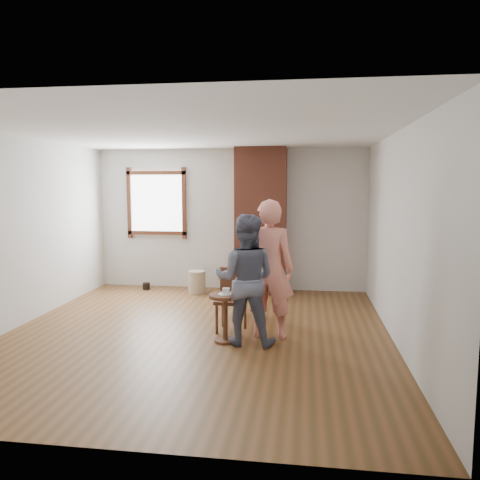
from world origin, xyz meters
name	(u,v)px	position (x,y,z in m)	size (l,w,h in m)	color
ground	(197,333)	(0.00, 0.00, 0.00)	(5.50, 5.50, 0.00)	brown
room_shell	(202,194)	(-0.06, 0.61, 1.81)	(5.04, 5.52, 2.62)	silver
brick_chimney	(261,221)	(0.60, 2.50, 1.30)	(0.90, 0.50, 2.60)	brown
stoneware_crock	(197,282)	(-0.53, 2.28, 0.20)	(0.31, 0.31, 0.40)	tan
dark_pot	(146,286)	(-1.53, 2.40, 0.07)	(0.13, 0.13, 0.13)	black
dining_chair_left	(252,287)	(0.63, 0.85, 0.45)	(0.45, 0.45, 0.80)	#5A301B
dining_chair_right	(232,296)	(0.44, 0.22, 0.47)	(0.42, 0.42, 0.83)	#5A301B
side_table	(225,310)	(0.42, -0.27, 0.40)	(0.40, 0.40, 0.60)	#5A301B
cake_plate	(225,294)	(0.42, -0.27, 0.60)	(0.18, 0.18, 0.01)	white
cake_slice	(226,291)	(0.43, -0.27, 0.64)	(0.08, 0.07, 0.06)	white
man	(245,279)	(0.67, -0.28, 0.80)	(0.77, 0.60, 1.59)	black
person_pink	(269,269)	(0.94, -0.01, 0.88)	(0.64, 0.42, 1.77)	#FC917E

